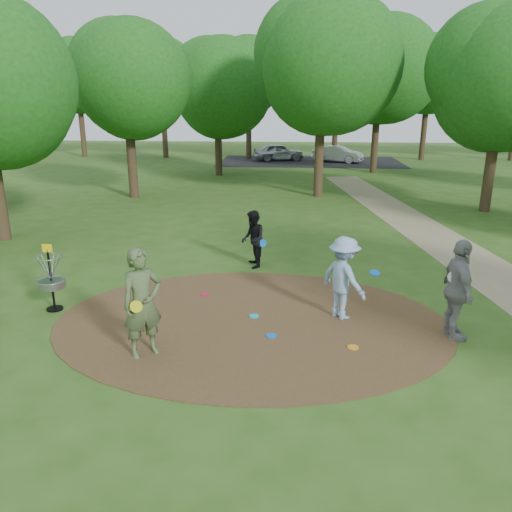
{
  "coord_description": "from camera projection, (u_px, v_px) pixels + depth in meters",
  "views": [
    {
      "loc": [
        0.85,
        -9.73,
        4.5
      ],
      "look_at": [
        0.0,
        1.2,
        1.1
      ],
      "focal_mm": 35.0,
      "sensor_mm": 36.0,
      "label": 1
    }
  ],
  "objects": [
    {
      "name": "ground",
      "position": [
        252.0,
        322.0,
        10.67
      ],
      "size": [
        100.0,
        100.0,
        0.0
      ],
      "primitive_type": "plane",
      "color": "#2D5119",
      "rests_on": "ground"
    },
    {
      "name": "dirt_clearing",
      "position": [
        252.0,
        321.0,
        10.66
      ],
      "size": [
        8.4,
        8.4,
        0.02
      ],
      "primitive_type": "cylinder",
      "color": "#47301C",
      "rests_on": "ground"
    },
    {
      "name": "parking_lot",
      "position": [
        310.0,
        161.0,
        39.08
      ],
      "size": [
        14.0,
        8.0,
        0.01
      ],
      "primitive_type": "cube",
      "color": "black",
      "rests_on": "ground"
    },
    {
      "name": "player_observer_with_disc",
      "position": [
        142.0,
        303.0,
        8.99
      ],
      "size": [
        0.89,
        0.85,
        2.05
      ],
      "color": "#4A5D36",
      "rests_on": "ground"
    },
    {
      "name": "player_throwing_with_disc",
      "position": [
        344.0,
        278.0,
        10.61
      ],
      "size": [
        1.41,
        1.33,
        1.81
      ],
      "color": "#86A6C8",
      "rests_on": "ground"
    },
    {
      "name": "player_walking_with_disc",
      "position": [
        253.0,
        239.0,
        13.97
      ],
      "size": [
        0.78,
        0.9,
        1.62
      ],
      "color": "black",
      "rests_on": "ground"
    },
    {
      "name": "player_waiting_with_disc",
      "position": [
        458.0,
        290.0,
        9.65
      ],
      "size": [
        0.59,
        1.22,
        2.02
      ],
      "color": "gray",
      "rests_on": "ground"
    },
    {
      "name": "disc_ground_cyan",
      "position": [
        254.0,
        316.0,
        10.87
      ],
      "size": [
        0.22,
        0.22,
        0.02
      ],
      "primitive_type": "cylinder",
      "color": "#1AA8D2",
      "rests_on": "dirt_clearing"
    },
    {
      "name": "disc_ground_blue",
      "position": [
        271.0,
        336.0,
        9.96
      ],
      "size": [
        0.22,
        0.22,
        0.02
      ],
      "primitive_type": "cylinder",
      "color": "blue",
      "rests_on": "dirt_clearing"
    },
    {
      "name": "disc_ground_red",
      "position": [
        205.0,
        294.0,
        12.11
      ],
      "size": [
        0.22,
        0.22,
        0.02
      ],
      "primitive_type": "cylinder",
      "color": "red",
      "rests_on": "dirt_clearing"
    },
    {
      "name": "car_left",
      "position": [
        279.0,
        152.0,
        39.57
      ],
      "size": [
        4.23,
        2.65,
        1.34
      ],
      "primitive_type": "imported",
      "rotation": [
        0.0,
        0.0,
        1.86
      ],
      "color": "#B0B4B8",
      "rests_on": "ground"
    },
    {
      "name": "car_right",
      "position": [
        338.0,
        154.0,
        38.39
      ],
      "size": [
        4.08,
        2.7,
        1.27
      ],
      "primitive_type": "imported",
      "rotation": [
        0.0,
        0.0,
        1.19
      ],
      "color": "#B6B8BE",
      "rests_on": "ground"
    },
    {
      "name": "disc_ground_orange",
      "position": [
        353.0,
        347.0,
        9.49
      ],
      "size": [
        0.22,
        0.22,
        0.02
      ],
      "primitive_type": "cylinder",
      "color": "orange",
      "rests_on": "dirt_clearing"
    },
    {
      "name": "disc_golf_basket",
      "position": [
        50.0,
        273.0,
        11.03
      ],
      "size": [
        0.63,
        0.63,
        1.54
      ],
      "color": "black",
      "rests_on": "ground"
    },
    {
      "name": "tree_ring",
      "position": [
        332.0,
        78.0,
        17.99
      ],
      "size": [
        36.65,
        46.03,
        9.47
      ],
      "color": "#332316",
      "rests_on": "ground"
    }
  ]
}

